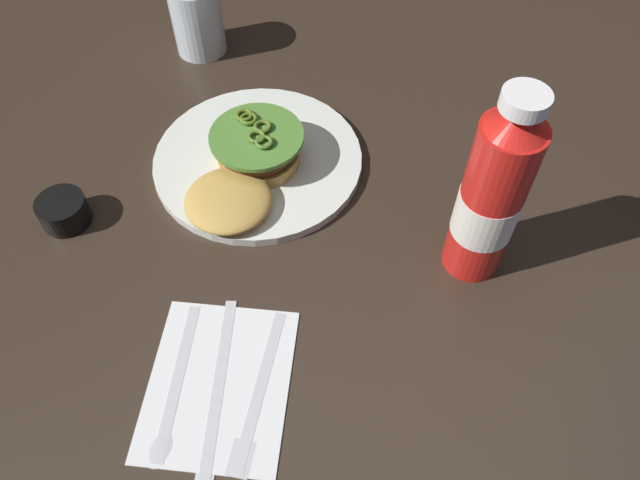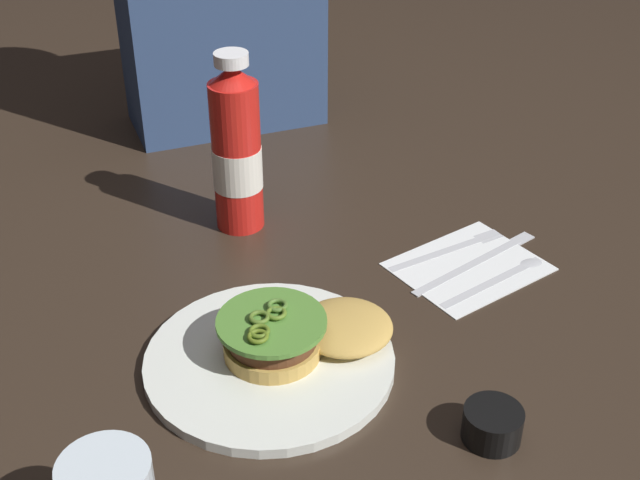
% 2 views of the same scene
% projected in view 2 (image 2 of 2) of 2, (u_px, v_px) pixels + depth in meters
% --- Properties ---
extents(ground_plane, '(3.00, 3.00, 0.00)m').
position_uv_depth(ground_plane, '(312.00, 308.00, 1.02)').
color(ground_plane, '#2F241A').
extents(dinner_plate, '(0.27, 0.27, 0.01)m').
position_uv_depth(dinner_plate, '(270.00, 361.00, 0.93)').
color(dinner_plate, silver).
rests_on(dinner_plate, ground_plane).
extents(burger_sandwich, '(0.20, 0.12, 0.05)m').
position_uv_depth(burger_sandwich, '(300.00, 333.00, 0.93)').
color(burger_sandwich, tan).
rests_on(burger_sandwich, dinner_plate).
extents(ketchup_bottle, '(0.07, 0.07, 0.25)m').
position_uv_depth(ketchup_bottle, '(237.00, 152.00, 1.12)').
color(ketchup_bottle, red).
rests_on(ketchup_bottle, ground_plane).
extents(condiment_cup, '(0.06, 0.06, 0.03)m').
position_uv_depth(condiment_cup, '(492.00, 424.00, 0.83)').
color(condiment_cup, black).
rests_on(condiment_cup, ground_plane).
extents(napkin, '(0.21, 0.18, 0.00)m').
position_uv_depth(napkin, '(468.00, 266.00, 1.09)').
color(napkin, white).
rests_on(napkin, ground_plane).
extents(spoon_utensil, '(0.17, 0.06, 0.00)m').
position_uv_depth(spoon_utensil, '(508.00, 272.00, 1.07)').
color(spoon_utensil, silver).
rests_on(spoon_utensil, napkin).
extents(butter_knife, '(0.21, 0.08, 0.00)m').
position_uv_depth(butter_knife, '(483.00, 257.00, 1.10)').
color(butter_knife, silver).
rests_on(butter_knife, napkin).
extents(fork_utensil, '(0.18, 0.04, 0.00)m').
position_uv_depth(fork_utensil, '(457.00, 245.00, 1.12)').
color(fork_utensil, silver).
rests_on(fork_utensil, napkin).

